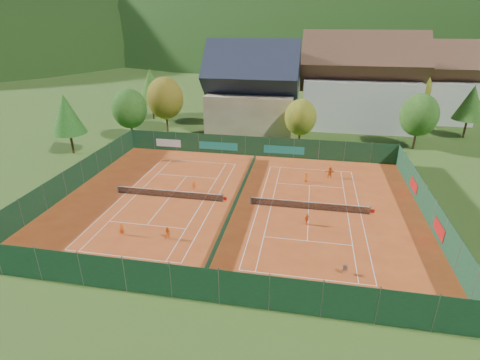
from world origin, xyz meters
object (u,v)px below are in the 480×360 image
Objects in this scene: hotel_block_b at (428,86)px; player_left_far at (194,185)px; hotel_block_a at (359,87)px; player_right_far_a at (306,177)px; player_right_near at (307,219)px; player_left_mid at (168,233)px; player_left_near at (122,229)px; chalet at (252,94)px; player_right_far_b at (330,172)px; ball_hopper at (345,268)px.

hotel_block_b reaches higher than player_left_far.
hotel_block_a is 17.38× the size of player_right_far_a.
player_right_near is at bearing -101.71° from hotel_block_a.
hotel_block_a is 16.61× the size of player_left_mid.
hotel_block_a reaches higher than player_left_near.
hotel_block_a is at bearing -115.10° from player_left_far.
hotel_block_a reaches higher than player_left_far.
player_left_far is at bearing -95.72° from chalet.
hotel_block_b is 13.28× the size of player_left_mid.
chalet is at bearing -62.03° from player_right_far_b.
ball_hopper is at bearing -22.43° from player_left_near.
player_right_near is (12.80, 5.15, 0.01)m from player_left_mid.
chalet is 25.50m from player_right_far_a.
player_left_mid is 20.27m from player_right_far_a.
player_left_mid is (-16.02, 2.28, 0.10)m from ball_hopper.
player_left_mid is (-1.95, -38.48, -5.97)m from chalet.
player_right_near is at bearing 113.48° from ball_hopper.
chalet is at bearing -87.81° from player_left_far.
player_left_far is 0.90× the size of player_right_near.
hotel_block_a reaches higher than player_left_mid.
player_left_mid reaches higher than player_right_far_a.
chalet reaches higher than player_left_far.
player_left_far is at bearing 21.98° from player_right_far_a.
player_left_near is (-20.63, 2.21, 0.07)m from ball_hopper.
hotel_block_a is 1.25× the size of hotel_block_b.
hotel_block_b is at bearing 15.90° from player_right_near.
player_right_near is (-3.22, 7.42, 0.10)m from ball_hopper.
player_left_mid is at bearing 102.11° from player_left_far.
ball_hopper is 0.64× the size of player_left_near.
hotel_block_a reaches higher than hotel_block_b.
ball_hopper is 0.68× the size of player_left_far.
hotel_block_a is 14.12× the size of player_right_far_b.
ball_hopper is at bearing -70.95° from chalet.
player_left_near is at bearing 78.95° from player_left_far.
player_right_near reaches higher than player_left_mid.
player_left_mid reaches higher than player_left_far.
hotel_block_a reaches higher than ball_hopper.
chalet is 0.94× the size of hotel_block_b.
player_right_far_a is at bearing 26.29° from player_right_far_b.
player_right_near is at bearing 0.36° from player_left_near.
hotel_block_b is 43.27m from player_right_far_a.
hotel_block_b is 13.90× the size of player_right_far_a.
hotel_block_a reaches higher than player_right_far_a.
ball_hopper is at bearing 86.30° from player_right_far_b.
player_right_far_a is (17.03, 16.08, -0.01)m from player_left_near.
player_right_far_b reaches higher than player_right_near.
hotel_block_a is at bearing -105.45° from player_right_far_a.
player_right_far_a is (-22.53, -36.46, -6.00)m from hotel_block_b.
player_left_near is at bearing 36.51° from player_right_far_b.
chalet is 0.75× the size of hotel_block_a.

